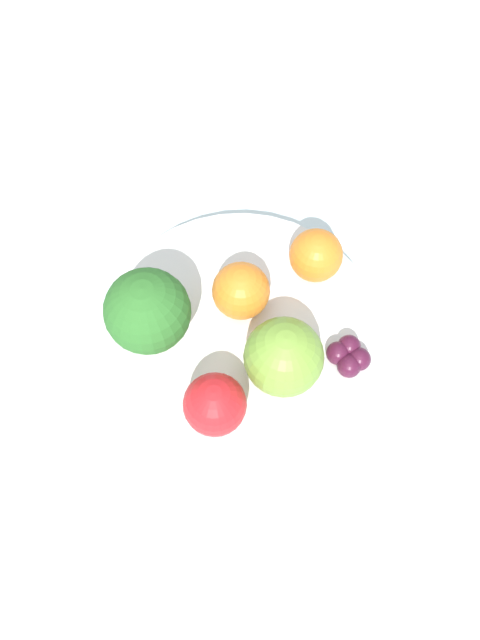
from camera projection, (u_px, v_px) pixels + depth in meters
ground_plane at (240, 351)px, 0.54m from camera, size 6.00×6.00×0.00m
table_surface at (240, 346)px, 0.53m from camera, size 1.20×1.20×0.02m
bowl at (240, 333)px, 0.51m from camera, size 0.22×0.22×0.03m
broccoli at (148, 312)px, 0.45m from camera, size 0.06×0.06×0.08m
apple_red at (284, 357)px, 0.45m from camera, size 0.06×0.06×0.06m
apple_green at (215, 404)px, 0.44m from camera, size 0.05×0.05×0.05m
orange_front at (237, 291)px, 0.48m from camera, size 0.05×0.05×0.05m
orange_back at (316, 255)px, 0.50m from camera, size 0.04×0.04×0.04m
grape_cluster at (349, 356)px, 0.47m from camera, size 0.03×0.03×0.02m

